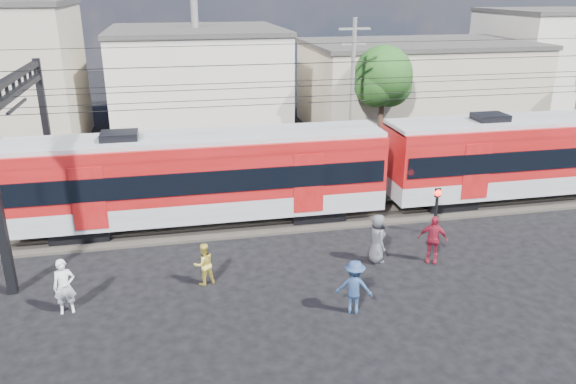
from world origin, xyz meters
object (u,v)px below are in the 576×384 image
pedestrian_c (354,287)px  crossing_signal (437,203)px  pedestrian_a (64,287)px  commuter_train (205,175)px

pedestrian_c → crossing_signal: crossing_signal is taller
pedestrian_a → pedestrian_c: 9.40m
commuter_train → pedestrian_c: bearing=-63.0°
pedestrian_a → pedestrian_c: bearing=-19.4°
pedestrian_a → pedestrian_c: (9.20, -1.94, -0.02)m
pedestrian_c → crossing_signal: size_ratio=0.89×
pedestrian_a → crossing_signal: crossing_signal is taller
commuter_train → pedestrian_a: (-5.04, -6.21, -1.45)m
pedestrian_c → crossing_signal: (5.38, 5.21, 0.52)m
commuter_train → pedestrian_c: size_ratio=27.06×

